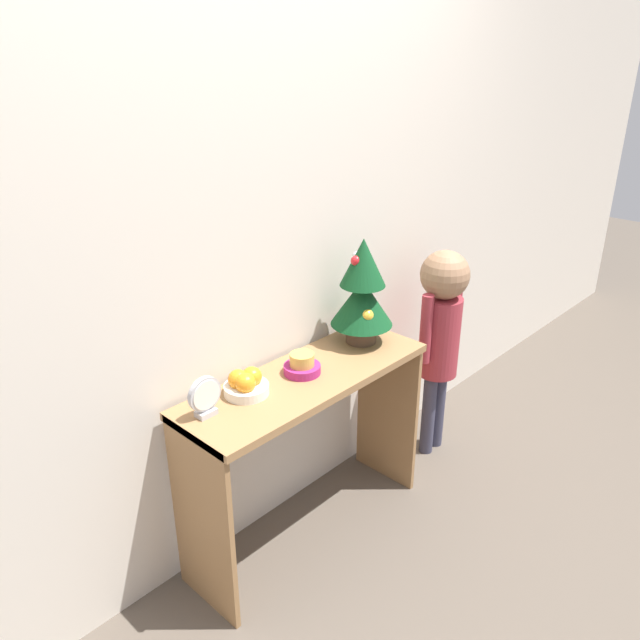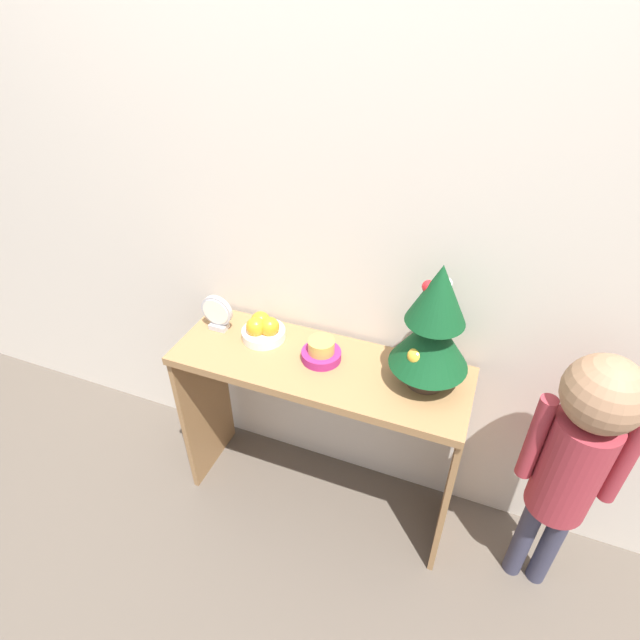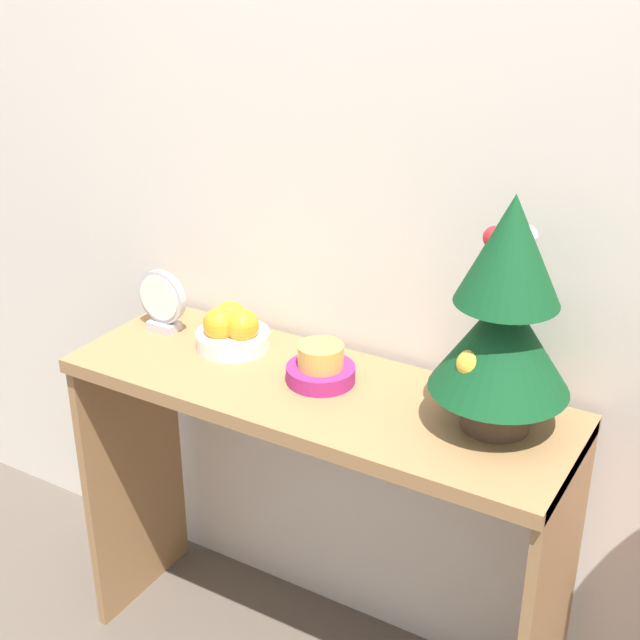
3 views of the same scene
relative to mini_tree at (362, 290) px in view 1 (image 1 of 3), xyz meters
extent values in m
plane|color=brown|center=(-0.35, -0.21, -0.94)|extent=(12.00, 12.00, 0.00)
cube|color=beige|center=(-0.35, 0.18, 0.31)|extent=(7.00, 0.05, 2.50)
cube|color=olive|center=(-0.35, -0.04, -0.24)|extent=(1.03, 0.35, 0.03)
cube|color=olive|center=(-0.86, -0.04, -0.58)|extent=(0.02, 0.32, 0.72)
cube|color=olive|center=(0.15, -0.04, -0.58)|extent=(0.02, 0.32, 0.72)
cylinder|color=#4C3828|center=(0.00, 0.00, -0.20)|extent=(0.12, 0.12, 0.05)
cylinder|color=brown|center=(0.00, 0.00, -0.15)|extent=(0.02, 0.02, 0.04)
cone|color=#0F421E|center=(0.00, 0.00, -0.05)|extent=(0.25, 0.25, 0.19)
cone|color=#0F421E|center=(0.00, 0.00, 0.12)|extent=(0.18, 0.18, 0.19)
sphere|color=silver|center=(0.01, 0.04, 0.13)|extent=(0.04, 0.04, 0.04)
sphere|color=red|center=(-0.03, 0.01, 0.13)|extent=(0.04, 0.04, 0.04)
sphere|color=gold|center=(-0.03, -0.05, -0.08)|extent=(0.05, 0.05, 0.05)
cylinder|color=silver|center=(-0.59, 0.02, -0.20)|extent=(0.16, 0.16, 0.03)
sphere|color=orange|center=(-0.56, 0.02, -0.16)|extent=(0.07, 0.07, 0.07)
sphere|color=orange|center=(-0.61, 0.04, -0.16)|extent=(0.07, 0.07, 0.07)
sphere|color=orange|center=(-0.61, 0.00, -0.16)|extent=(0.07, 0.07, 0.07)
cylinder|color=#9E2366|center=(-0.35, -0.02, -0.20)|extent=(0.14, 0.14, 0.03)
cylinder|color=gold|center=(-0.35, -0.02, -0.17)|extent=(0.09, 0.09, 0.05)
cube|color=#B2B2B7|center=(-0.77, 0.01, -0.21)|extent=(0.07, 0.04, 0.02)
cylinder|color=#B2B2B7|center=(-0.77, 0.01, -0.14)|extent=(0.12, 0.02, 0.12)
cylinder|color=white|center=(-0.77, 0.00, -0.14)|extent=(0.10, 0.00, 0.10)
cylinder|color=#38384C|center=(0.43, -0.08, -0.73)|extent=(0.06, 0.06, 0.42)
cylinder|color=#38384C|center=(0.51, -0.08, -0.73)|extent=(0.06, 0.06, 0.42)
cylinder|color=#992D38|center=(0.47, -0.08, -0.34)|extent=(0.18, 0.18, 0.38)
sphere|color=#997051|center=(0.47, -0.08, -0.04)|extent=(0.22, 0.22, 0.22)
cylinder|color=#992D38|center=(0.35, -0.08, -0.26)|extent=(0.05, 0.05, 0.32)
cylinder|color=#992D38|center=(0.59, -0.08, -0.26)|extent=(0.05, 0.05, 0.32)
camera|label=1|loc=(-1.77, -1.45, 0.89)|focal=35.00mm
camera|label=2|loc=(0.12, -1.24, 0.89)|focal=28.00mm
camera|label=3|loc=(0.43, -1.34, 0.63)|focal=50.00mm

